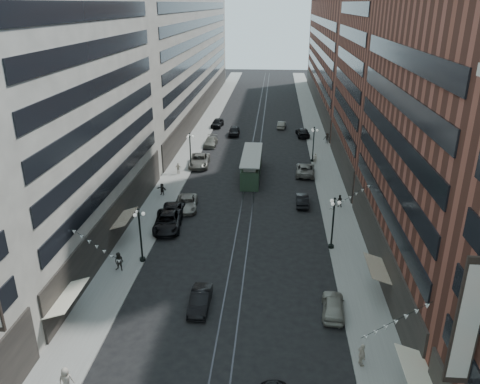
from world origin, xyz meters
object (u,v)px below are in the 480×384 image
(car_14, at_px, (282,125))
(pedestrian_6, at_px, (178,168))
(lamppost_se_far, at_px, (333,221))
(pedestrian_1, at_px, (66,381))
(pedestrian_2, at_px, (119,262))
(car_8, at_px, (211,142))
(car_13, at_px, (234,131))
(car_5, at_px, (200,300))
(streetcar, at_px, (252,166))
(pedestrian_8, at_px, (315,158))
(car_11, at_px, (305,169))
(car_4, at_px, (333,306))
(car_9, at_px, (217,123))
(lamppost_se_mid, at_px, (313,143))
(car_extra_1, at_px, (187,203))
(pedestrian_4, at_px, (362,355))
(pedestrian_9, at_px, (327,138))
(car_7, at_px, (172,213))
(car_extra_0, at_px, (199,161))
(lamppost_sw_far, at_px, (140,233))
(lamppost_sw_mid, at_px, (190,150))
(car_2, at_px, (168,221))
(car_12, at_px, (303,132))
(car_10, at_px, (302,200))
(pedestrian_5, at_px, (162,189))
(pedestrian_7, at_px, (339,201))

(car_14, bearing_deg, pedestrian_6, 67.77)
(lamppost_se_far, relative_size, pedestrian_1, 2.92)
(pedestrian_2, relative_size, car_14, 0.44)
(lamppost_se_far, relative_size, car_8, 1.09)
(car_13, height_order, car_14, car_13)
(car_5, bearing_deg, streetcar, 85.74)
(car_14, bearing_deg, pedestrian_8, 108.35)
(car_5, bearing_deg, car_11, 73.02)
(car_4, height_order, car_9, car_9)
(lamppost_se_mid, xyz_separation_m, pedestrian_1, (-18.74, -48.52, -2.00))
(car_14, relative_size, car_extra_1, 0.79)
(car_8, relative_size, pedestrian_8, 2.98)
(streetcar, height_order, pedestrian_2, streetcar)
(pedestrian_4, height_order, pedestrian_8, pedestrian_4)
(pedestrian_9, bearing_deg, car_14, 134.57)
(car_5, xyz_separation_m, pedestrian_8, (12.02, 37.65, 0.28))
(lamppost_se_far, distance_m, car_7, 18.64)
(car_7, height_order, car_extra_0, car_extra_0)
(lamppost_sw_far, distance_m, pedestrian_1, 16.64)
(lamppost_sw_mid, height_order, car_9, lamppost_sw_mid)
(pedestrian_4, height_order, car_11, pedestrian_4)
(car_11, bearing_deg, car_5, 76.52)
(car_2, xyz_separation_m, pedestrian_1, (-1.19, -23.83, 0.24))
(pedestrian_1, relative_size, car_7, 0.33)
(lamppost_sw_far, height_order, car_8, lamppost_sw_far)
(car_7, bearing_deg, lamppost_se_mid, 49.76)
(car_12, bearing_deg, pedestrian_2, 63.27)
(car_5, xyz_separation_m, car_9, (-5.88, 60.09, 0.11))
(pedestrian_8, bearing_deg, pedestrian_4, 80.83)
(car_4, bearing_deg, lamppost_se_mid, -86.60)
(car_10, xyz_separation_m, car_extra_0, (-15.00, 13.93, 0.16))
(car_7, height_order, pedestrian_8, pedestrian_8)
(streetcar, height_order, pedestrian_5, streetcar)
(lamppost_sw_far, bearing_deg, pedestrian_9, 62.99)
(car_4, height_order, pedestrian_4, pedestrian_4)
(car_11, xyz_separation_m, pedestrian_7, (3.51, -11.66, 0.13))
(car_10, distance_m, pedestrian_8, 16.15)
(lamppost_se_mid, height_order, pedestrian_1, lamppost_se_mid)
(car_13, distance_m, pedestrian_5, 31.26)
(pedestrian_6, xyz_separation_m, car_extra_1, (3.44, -12.03, -0.23))
(pedestrian_8, height_order, car_extra_0, pedestrian_8)
(car_5, height_order, pedestrian_6, pedestrian_6)
(pedestrian_4, xyz_separation_m, car_14, (-5.00, 65.91, -0.32))
(lamppost_se_mid, relative_size, pedestrian_9, 2.92)
(car_2, bearing_deg, car_7, 84.75)
(car_8, bearing_deg, pedestrian_4, -71.32)
(car_5, xyz_separation_m, car_14, (7.02, 60.06, -0.03))
(car_5, distance_m, car_12, 55.15)
(pedestrian_7, bearing_deg, car_7, 24.87)
(lamppost_se_far, xyz_separation_m, pedestrian_8, (0.30, 26.84, -2.09))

